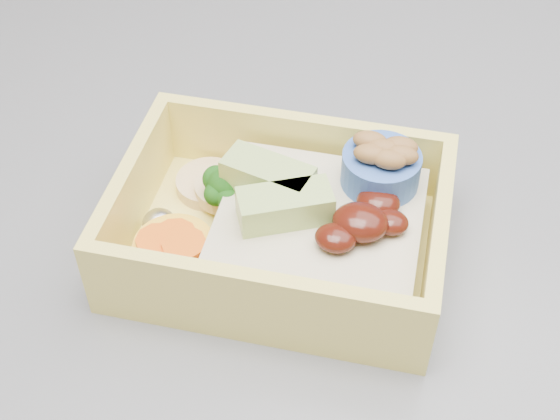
# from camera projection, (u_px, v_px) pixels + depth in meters

# --- Properties ---
(bento_box) EXTENTS (0.19, 0.14, 0.07)m
(bento_box) POSITION_uv_depth(u_px,v_px,m) (291.00, 224.00, 0.46)
(bento_box) COLOR #F2DD64
(bento_box) RESTS_ON island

